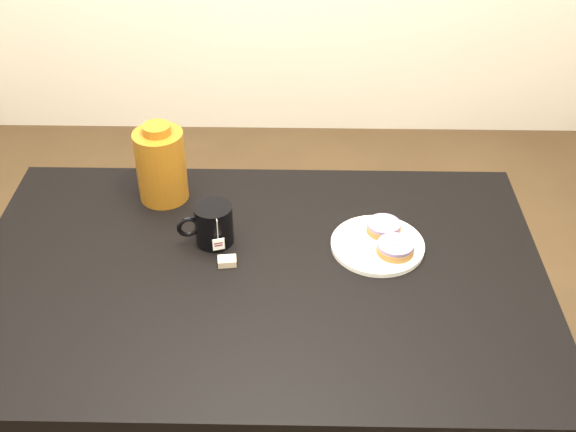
{
  "coord_description": "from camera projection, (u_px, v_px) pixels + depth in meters",
  "views": [
    {
      "loc": [
        0.1,
        -1.32,
        1.91
      ],
      "look_at": [
        0.07,
        0.14,
        0.81
      ],
      "focal_mm": 45.0,
      "sensor_mm": 36.0,
      "label": 1
    }
  ],
  "objects": [
    {
      "name": "plate",
      "position": [
        378.0,
        244.0,
        1.82
      ],
      "size": [
        0.24,
        0.24,
        0.02
      ],
      "color": "white",
      "rests_on": "table"
    },
    {
      "name": "bagel_front",
      "position": [
        395.0,
        248.0,
        1.78
      ],
      "size": [
        0.11,
        0.11,
        0.03
      ],
      "color": "brown",
      "rests_on": "plate"
    },
    {
      "name": "mug",
      "position": [
        213.0,
        224.0,
        1.81
      ],
      "size": [
        0.15,
        0.12,
        0.11
      ],
      "rotation": [
        0.0,
        0.0,
        0.3
      ],
      "color": "black",
      "rests_on": "table"
    },
    {
      "name": "teabag_pouch",
      "position": [
        227.0,
        261.0,
        1.77
      ],
      "size": [
        0.05,
        0.04,
        0.02
      ],
      "primitive_type": "cube",
      "rotation": [
        0.0,
        0.0,
        0.12
      ],
      "color": "#C6B793",
      "rests_on": "table"
    },
    {
      "name": "bagel_package",
      "position": [
        161.0,
        165.0,
        1.94
      ],
      "size": [
        0.17,
        0.17,
        0.23
      ],
      "rotation": [
        0.0,
        0.0,
        -0.38
      ],
      "color": "#65370D",
      "rests_on": "table"
    },
    {
      "name": "bagel_back",
      "position": [
        384.0,
        227.0,
        1.85
      ],
      "size": [
        0.09,
        0.09,
        0.03
      ],
      "color": "brown",
      "rests_on": "plate"
    },
    {
      "name": "table",
      "position": [
        259.0,
        296.0,
        1.8
      ],
      "size": [
        1.4,
        0.9,
        0.75
      ],
      "color": "black",
      "rests_on": "ground_plane"
    }
  ]
}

